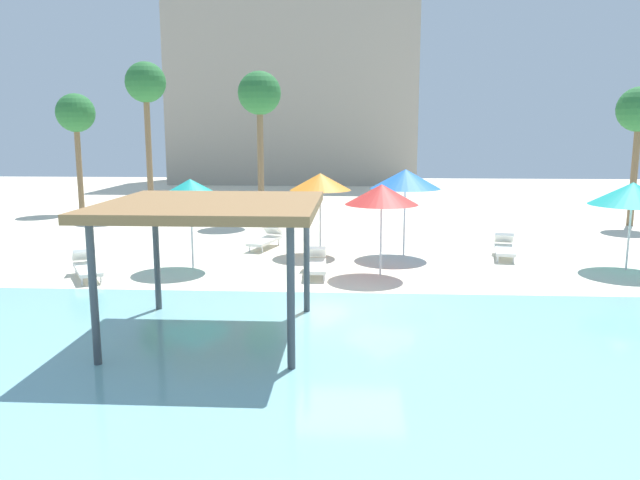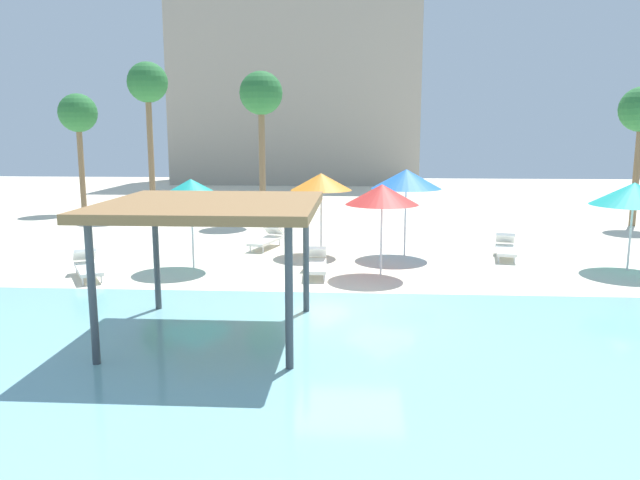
% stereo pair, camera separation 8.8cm
% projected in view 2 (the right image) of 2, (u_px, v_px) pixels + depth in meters
% --- Properties ---
extents(ground_plane, '(80.00, 80.00, 0.00)m').
position_uv_depth(ground_plane, '(350.00, 312.00, 14.09)').
color(ground_plane, beige).
extents(lagoon_water, '(44.00, 13.50, 0.04)m').
position_uv_depth(lagoon_water, '(344.00, 415.00, 8.93)').
color(lagoon_water, '#7AB7C1').
rests_on(lagoon_water, ground).
extents(shade_pavilion, '(4.11, 4.11, 2.73)m').
position_uv_depth(shade_pavilion, '(211.00, 210.00, 11.98)').
color(shade_pavilion, '#42474C').
rests_on(shade_pavilion, ground).
extents(beach_umbrella_orange_0, '(2.04, 2.04, 2.70)m').
position_uv_depth(beach_umbrella_orange_0, '(321.00, 182.00, 20.31)').
color(beach_umbrella_orange_0, silver).
rests_on(beach_umbrella_orange_0, ground).
extents(beach_umbrella_blue_1, '(2.29, 2.29, 2.85)m').
position_uv_depth(beach_umbrella_blue_1, '(406.00, 179.00, 19.97)').
color(beach_umbrella_blue_1, silver).
rests_on(beach_umbrella_blue_1, ground).
extents(beach_umbrella_teal_2, '(2.11, 2.11, 2.68)m').
position_uv_depth(beach_umbrella_teal_2, '(191.00, 189.00, 18.18)').
color(beach_umbrella_teal_2, silver).
rests_on(beach_umbrella_teal_2, ground).
extents(beach_umbrella_red_4, '(2.08, 2.08, 2.60)m').
position_uv_depth(beach_umbrella_red_4, '(382.00, 195.00, 17.31)').
color(beach_umbrella_red_4, silver).
rests_on(beach_umbrella_red_4, ground).
extents(beach_umbrella_teal_6, '(2.44, 2.44, 2.60)m').
position_uv_depth(beach_umbrella_teal_6, '(634.00, 194.00, 17.89)').
color(beach_umbrella_teal_6, silver).
rests_on(beach_umbrella_teal_6, ground).
extents(lounge_chair_0, '(0.70, 1.93, 0.74)m').
position_uv_depth(lounge_chair_0, '(316.00, 263.00, 17.72)').
color(lounge_chair_0, white).
rests_on(lounge_chair_0, ground).
extents(lounge_chair_2, '(1.09, 1.99, 0.74)m').
position_uv_depth(lounge_chair_2, '(267.00, 238.00, 21.71)').
color(lounge_chair_2, white).
rests_on(lounge_chair_2, ground).
extents(lounge_chair_3, '(1.48, 1.94, 0.74)m').
position_uv_depth(lounge_chair_3, '(87.00, 266.00, 17.35)').
color(lounge_chair_3, white).
rests_on(lounge_chair_3, ground).
extents(lounge_chair_6, '(0.93, 1.97, 0.74)m').
position_uv_depth(lounge_chair_6, '(506.00, 247.00, 20.04)').
color(lounge_chair_6, white).
rests_on(lounge_chair_6, ground).
extents(palm_tree_0, '(1.90, 1.90, 7.27)m').
position_uv_depth(palm_tree_0, '(148.00, 87.00, 29.04)').
color(palm_tree_0, brown).
rests_on(palm_tree_0, ground).
extents(palm_tree_2, '(1.90, 1.90, 5.89)m').
position_uv_depth(palm_tree_2, '(78.00, 116.00, 30.60)').
color(palm_tree_2, brown).
rests_on(palm_tree_2, ground).
extents(palm_tree_3, '(1.90, 1.90, 6.65)m').
position_uv_depth(palm_tree_3, '(261.00, 97.00, 27.05)').
color(palm_tree_3, brown).
rests_on(palm_tree_3, ground).
extents(hotel_block_0, '(18.73, 8.68, 15.81)m').
position_uv_depth(hotel_block_0, '(298.00, 81.00, 48.90)').
color(hotel_block_0, '#9E9384').
rests_on(hotel_block_0, ground).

